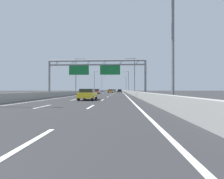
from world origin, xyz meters
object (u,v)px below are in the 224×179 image
(streetlamp_right_near, at_px, (170,32))
(streetlamp_right_distant, at_px, (126,83))
(streetlamp_left_far, at_px, (95,80))
(streetlamp_left_distant, at_px, (102,83))
(silver_car, at_px, (113,91))
(orange_car, at_px, (110,91))
(white_car, at_px, (97,91))
(streetlamp_left_mid, at_px, (77,74))
(sign_gantry, at_px, (96,69))
(streetlamp_right_mid, at_px, (134,74))
(streetlamp_right_far, at_px, (128,80))
(yellow_car, at_px, (88,94))
(green_car, at_px, (115,90))
(red_car, at_px, (94,91))
(black_car, at_px, (120,91))

(streetlamp_right_near, height_order, streetlamp_right_distant, same)
(streetlamp_left_far, distance_m, streetlamp_left_distant, 33.79)
(silver_car, height_order, orange_car, silver_car)
(white_car, bearing_deg, orange_car, 74.67)
(streetlamp_right_distant, distance_m, orange_car, 44.01)
(streetlamp_left_mid, bearing_deg, streetlamp_right_near, -66.16)
(sign_gantry, height_order, streetlamp_right_mid, streetlamp_right_mid)
(streetlamp_right_near, bearing_deg, streetlamp_right_far, 90.00)
(streetlamp_right_mid, distance_m, orange_car, 25.94)
(white_car, relative_size, yellow_car, 0.95)
(sign_gantry, height_order, yellow_car, sign_gantry)
(green_car, xyz_separation_m, red_car, (-3.45, -76.23, 0.01))
(streetlamp_left_mid, relative_size, yellow_car, 2.19)
(streetlamp_right_far, distance_m, silver_car, 15.76)
(streetlamp_right_mid, height_order, streetlamp_right_distant, same)
(streetlamp_right_distant, xyz_separation_m, white_car, (-11.06, -56.70, -4.64))
(streetlamp_left_far, height_order, green_car, streetlamp_left_far)
(black_car, relative_size, orange_car, 0.93)
(streetlamp_right_distant, relative_size, red_car, 2.11)
(streetlamp_right_distant, bearing_deg, yellow_car, -94.61)
(sign_gantry, distance_m, white_car, 27.83)
(black_car, xyz_separation_m, yellow_car, (-3.72, -59.70, -0.03))
(black_car, bearing_deg, streetlamp_left_distant, 108.83)
(green_car, distance_m, white_car, 70.20)
(streetlamp_right_distant, height_order, red_car, streetlamp_right_distant)
(sign_gantry, bearing_deg, streetlamp_right_far, 81.44)
(streetlamp_right_near, xyz_separation_m, green_car, (-7.50, 114.78, -4.67))
(orange_car, bearing_deg, yellow_car, -90.13)
(streetlamp_left_far, xyz_separation_m, white_car, (3.87, -22.91, -4.64))
(green_car, bearing_deg, streetlamp_right_far, -80.97)
(streetlamp_left_far, bearing_deg, yellow_car, -82.75)
(streetlamp_right_far, xyz_separation_m, red_car, (-10.96, -29.03, -4.65))
(streetlamp_right_distant, bearing_deg, white_car, -101.04)
(streetlamp_right_distant, distance_m, red_car, 63.94)
(streetlamp_right_mid, xyz_separation_m, silver_car, (-7.26, 46.98, -4.66))
(streetlamp_right_near, relative_size, silver_car, 2.28)
(streetlamp_right_near, bearing_deg, streetlamp_left_mid, 113.84)
(green_car, bearing_deg, black_car, -85.34)
(streetlamp_right_mid, xyz_separation_m, green_car, (-7.50, 80.99, -4.67))
(streetlamp_right_near, xyz_separation_m, streetlamp_left_mid, (-14.93, 33.79, 0.00))
(streetlamp_right_mid, height_order, black_car, streetlamp_right_mid)
(streetlamp_right_near, height_order, orange_car, streetlamp_right_near)
(sign_gantry, bearing_deg, red_car, 99.12)
(streetlamp_right_distant, height_order, green_car, streetlamp_right_distant)
(red_car, bearing_deg, green_car, 87.41)
(silver_car, relative_size, orange_car, 0.91)
(sign_gantry, xyz_separation_m, streetlamp_left_far, (-7.37, 50.22, 0.57))
(streetlamp_left_mid, height_order, silver_car, streetlamp_left_mid)
(white_car, bearing_deg, green_car, 87.10)
(streetlamp_left_distant, height_order, yellow_car, streetlamp_left_distant)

